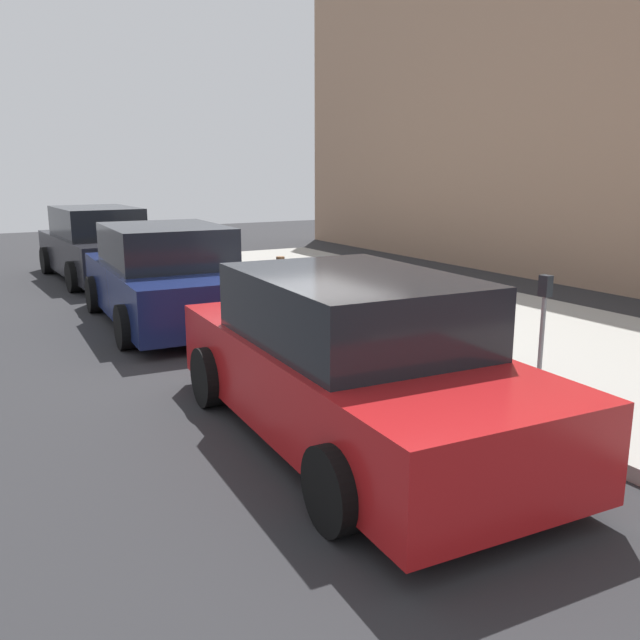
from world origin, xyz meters
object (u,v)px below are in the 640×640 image
(parked_car_navy_1, at_px, (167,278))
(parked_car_red_0, at_px, (350,362))
(suitcase_red_5, at_px, (344,310))
(bollard_post, at_px, (281,283))
(suitcase_teal_4, at_px, (361,316))
(fire_hydrant, at_px, (304,287))
(suitcase_navy_0, at_px, (455,341))
(suitcase_olive_1, at_px, (427,332))
(suitcase_silver_2, at_px, (405,321))
(suitcase_black_6, at_px, (328,299))
(parking_meter, at_px, (543,317))
(suitcase_maroon_3, at_px, (379,321))
(parked_car_charcoal_2, at_px, (98,246))

(parked_car_navy_1, bearing_deg, parked_car_red_0, 180.00)
(suitcase_red_5, distance_m, bollard_post, 1.76)
(suitcase_teal_4, relative_size, fire_hydrant, 1.02)
(suitcase_navy_0, bearing_deg, fire_hydrant, 1.25)
(suitcase_red_5, bearing_deg, suitcase_navy_0, -178.74)
(suitcase_olive_1, bearing_deg, suitcase_red_5, 0.72)
(suitcase_red_5, height_order, parked_car_red_0, parked_car_red_0)
(suitcase_silver_2, relative_size, suitcase_black_6, 1.06)
(parking_meter, bearing_deg, parked_car_red_0, 83.30)
(suitcase_black_6, bearing_deg, suitcase_silver_2, -178.98)
(parked_car_navy_1, bearing_deg, suitcase_red_5, -138.59)
(suitcase_silver_2, bearing_deg, suitcase_maroon_3, 6.13)
(suitcase_silver_2, distance_m, suitcase_black_6, 1.92)
(suitcase_teal_4, xyz_separation_m, fire_hydrant, (1.65, 0.02, 0.17))
(parked_car_charcoal_2, bearing_deg, suitcase_red_5, -164.95)
(suitcase_navy_0, distance_m, suitcase_red_5, 2.44)
(bollard_post, height_order, parked_car_navy_1, parked_car_navy_1)
(suitcase_black_6, height_order, fire_hydrant, fire_hydrant)
(suitcase_olive_1, bearing_deg, suitcase_navy_0, -176.65)
(suitcase_teal_4, bearing_deg, suitcase_navy_0, -178.43)
(suitcase_red_5, distance_m, parked_car_red_0, 3.88)
(suitcase_olive_1, height_order, parking_meter, parking_meter)
(fire_hydrant, bearing_deg, suitcase_navy_0, -178.75)
(suitcase_navy_0, relative_size, suitcase_black_6, 1.23)
(suitcase_olive_1, xyz_separation_m, parked_car_navy_1, (4.20, 2.01, 0.26))
(parked_car_navy_1, bearing_deg, fire_hydrant, -118.68)
(suitcase_teal_4, height_order, parked_car_navy_1, parked_car_navy_1)
(bollard_post, bearing_deg, suitcase_teal_4, -175.48)
(parked_car_navy_1, bearing_deg, suitcase_maroon_3, -148.46)
(parked_car_navy_1, bearing_deg, suitcase_silver_2, -151.41)
(suitcase_maroon_3, xyz_separation_m, parked_car_charcoal_2, (8.35, 1.97, 0.33))
(suitcase_silver_2, xyz_separation_m, suitcase_teal_4, (0.99, 0.04, -0.12))
(suitcase_maroon_3, relative_size, suitcase_black_6, 1.10)
(parked_car_red_0, bearing_deg, suitcase_silver_2, -47.48)
(suitcase_olive_1, distance_m, parking_meter, 1.71)
(fire_hydrant, bearing_deg, suitcase_red_5, -178.76)
(suitcase_olive_1, xyz_separation_m, suitcase_red_5, (1.94, 0.02, -0.07))
(suitcase_navy_0, bearing_deg, bollard_post, 3.13)
(parked_car_red_0, distance_m, parked_car_charcoal_2, 10.71)
(suitcase_navy_0, distance_m, suitcase_silver_2, 0.98)
(parking_meter, xyz_separation_m, parked_car_charcoal_2, (10.97, 2.21, -0.21))
(suitcase_navy_0, height_order, suitcase_red_5, suitcase_navy_0)
(suitcase_black_6, distance_m, parked_car_navy_1, 2.69)
(suitcase_red_5, bearing_deg, suitcase_olive_1, -179.28)
(suitcase_navy_0, distance_m, parked_car_navy_1, 5.12)
(fire_hydrant, bearing_deg, parked_car_charcoal_2, 17.53)
(suitcase_maroon_3, xyz_separation_m, parking_meter, (-2.62, -0.24, 0.54))
(suitcase_teal_4, bearing_deg, suitcase_maroon_3, 177.99)
(suitcase_silver_2, xyz_separation_m, parked_car_red_0, (-1.86, 2.02, 0.21))
(fire_hydrant, distance_m, parked_car_red_0, 4.91)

